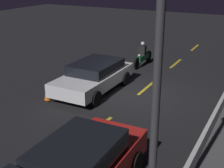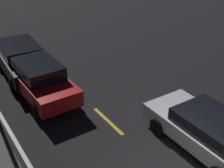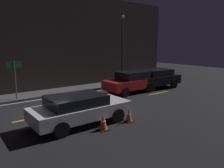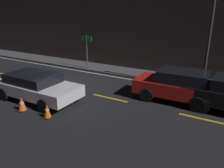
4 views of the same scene
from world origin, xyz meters
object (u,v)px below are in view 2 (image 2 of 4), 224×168
object	(u,v)px
sedan_white	(209,130)
taxi_red	(41,80)
traffic_cone_near	(222,122)
van_black	(21,58)
traffic_cone_mid	(190,104)

from	to	relation	value
sedan_white	taxi_red	xyz separation A→B (m)	(6.12, 3.36, 0.09)
taxi_red	traffic_cone_near	xyz separation A→B (m)	(-5.70, -4.60, -0.51)
van_black	traffic_cone_mid	bearing A→B (deg)	36.57
sedan_white	van_black	xyz separation A→B (m)	(8.62, 3.36, 0.10)
van_black	traffic_cone_near	bearing A→B (deg)	31.89
traffic_cone_mid	taxi_red	bearing A→B (deg)	46.98
traffic_cone_near	taxi_red	bearing A→B (deg)	38.86
taxi_red	van_black	bearing A→B (deg)	178.55
van_black	traffic_cone_mid	distance (m)	8.11
taxi_red	traffic_cone_mid	world-z (taller)	taxi_red
taxi_red	traffic_cone_mid	distance (m)	6.21
sedan_white	traffic_cone_near	distance (m)	1.37
traffic_cone_near	sedan_white	bearing A→B (deg)	108.56
traffic_cone_near	traffic_cone_mid	distance (m)	1.49
sedan_white	van_black	distance (m)	9.25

